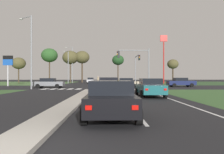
{
  "coord_description": "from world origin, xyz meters",
  "views": [
    {
      "loc": [
        2.19,
        -4.04,
        1.63
      ],
      "look_at": [
        2.89,
        30.11,
        1.66
      ],
      "focal_mm": 33.54,
      "sensor_mm": 36.0,
      "label": 1
    }
  ],
  "objects_px": {
    "street_lamp_third": "(68,65)",
    "treeline_near": "(19,63)",
    "street_lamp_second": "(30,48)",
    "traffic_signal_near_right": "(137,61)",
    "car_beige_fourth": "(125,83)",
    "car_navy_near": "(181,82)",
    "treeline_fifth": "(118,60)",
    "car_black_seventh": "(111,99)",
    "treeline_third": "(70,58)",
    "treeline_sixth": "(173,64)",
    "traffic_signal_far_right": "(137,64)",
    "car_silver_fifth": "(91,80)",
    "car_teal_third": "(150,87)",
    "car_grey_sixth": "(49,83)",
    "fuel_price_totem": "(8,64)",
    "car_red_second": "(109,86)",
    "pedestrian_at_median": "(98,79)",
    "treeline_fourth": "(82,57)",
    "street_lamp_fourth": "(72,63)",
    "fastfood_pole_sign": "(164,49)"
  },
  "relations": [
    {
      "from": "car_beige_fourth",
      "to": "traffic_signal_near_right",
      "type": "distance_m",
      "value": 6.14
    },
    {
      "from": "car_navy_near",
      "to": "traffic_signal_far_right",
      "type": "height_order",
      "value": "traffic_signal_far_right"
    },
    {
      "from": "car_grey_sixth",
      "to": "traffic_signal_near_right",
      "type": "relative_size",
      "value": 0.84
    },
    {
      "from": "treeline_sixth",
      "to": "car_silver_fifth",
      "type": "bearing_deg",
      "value": -163.26
    },
    {
      "from": "car_navy_near",
      "to": "car_teal_third",
      "type": "relative_size",
      "value": 1.02
    },
    {
      "from": "traffic_signal_near_right",
      "to": "street_lamp_third",
      "type": "distance_m",
      "value": 31.05
    },
    {
      "from": "car_beige_fourth",
      "to": "treeline_sixth",
      "type": "height_order",
      "value": "treeline_sixth"
    },
    {
      "from": "car_beige_fourth",
      "to": "treeline_third",
      "type": "height_order",
      "value": "treeline_third"
    },
    {
      "from": "fuel_price_totem",
      "to": "treeline_fifth",
      "type": "xyz_separation_m",
      "value": [
        21.54,
        21.36,
        2.43
      ]
    },
    {
      "from": "car_beige_fourth",
      "to": "treeline_near",
      "type": "distance_m",
      "value": 41.45
    },
    {
      "from": "traffic_signal_near_right",
      "to": "treeline_third",
      "type": "height_order",
      "value": "treeline_third"
    },
    {
      "from": "street_lamp_second",
      "to": "treeline_fourth",
      "type": "height_order",
      "value": "street_lamp_second"
    },
    {
      "from": "street_lamp_third",
      "to": "treeline_near",
      "type": "height_order",
      "value": "street_lamp_third"
    },
    {
      "from": "treeline_fourth",
      "to": "car_grey_sixth",
      "type": "bearing_deg",
      "value": -92.27
    },
    {
      "from": "traffic_signal_near_right",
      "to": "street_lamp_third",
      "type": "xyz_separation_m",
      "value": [
        -14.32,
        27.53,
        1.02
      ]
    },
    {
      "from": "street_lamp_third",
      "to": "treeline_sixth",
      "type": "xyz_separation_m",
      "value": [
        30.23,
        7.96,
        0.8
      ]
    },
    {
      "from": "treeline_near",
      "to": "treeline_fourth",
      "type": "bearing_deg",
      "value": 3.63
    },
    {
      "from": "street_lamp_second",
      "to": "treeline_near",
      "type": "xyz_separation_m",
      "value": [
        -15.64,
        33.17,
        0.09
      ]
    },
    {
      "from": "car_silver_fifth",
      "to": "fastfood_pole_sign",
      "type": "height_order",
      "value": "fastfood_pole_sign"
    },
    {
      "from": "treeline_near",
      "to": "street_lamp_fourth",
      "type": "bearing_deg",
      "value": -1.01
    },
    {
      "from": "treeline_fourth",
      "to": "treeline_third",
      "type": "bearing_deg",
      "value": -168.56
    },
    {
      "from": "car_navy_near",
      "to": "treeline_near",
      "type": "bearing_deg",
      "value": -125.09
    },
    {
      "from": "car_beige_fourth",
      "to": "street_lamp_second",
      "type": "distance_m",
      "value": 14.71
    },
    {
      "from": "car_navy_near",
      "to": "car_black_seventh",
      "type": "xyz_separation_m",
      "value": [
        -12.18,
        -26.44,
        -0.02
      ]
    },
    {
      "from": "traffic_signal_far_right",
      "to": "street_lamp_third",
      "type": "height_order",
      "value": "street_lamp_third"
    },
    {
      "from": "car_red_second",
      "to": "treeline_sixth",
      "type": "bearing_deg",
      "value": 65.81
    },
    {
      "from": "street_lamp_third",
      "to": "street_lamp_fourth",
      "type": "height_order",
      "value": "street_lamp_fourth"
    },
    {
      "from": "car_grey_sixth",
      "to": "traffic_signal_far_right",
      "type": "height_order",
      "value": "traffic_signal_far_right"
    },
    {
      "from": "traffic_signal_far_right",
      "to": "street_lamp_second",
      "type": "bearing_deg",
      "value": -148.0
    },
    {
      "from": "street_lamp_second",
      "to": "car_black_seventh",
      "type": "bearing_deg",
      "value": -62.22
    },
    {
      "from": "street_lamp_fourth",
      "to": "fastfood_pole_sign",
      "type": "xyz_separation_m",
      "value": [
        24.88,
        -8.64,
        3.09
      ]
    },
    {
      "from": "street_lamp_second",
      "to": "treeline_fourth",
      "type": "bearing_deg",
      "value": 85.24
    },
    {
      "from": "street_lamp_second",
      "to": "traffic_signal_near_right",
      "type": "bearing_deg",
      "value": -5.29
    },
    {
      "from": "car_silver_fifth",
      "to": "treeline_sixth",
      "type": "xyz_separation_m",
      "value": [
        24.29,
        7.3,
        4.76
      ]
    },
    {
      "from": "treeline_near",
      "to": "traffic_signal_far_right",
      "type": "bearing_deg",
      "value": -36.22
    },
    {
      "from": "treeline_third",
      "to": "treeline_sixth",
      "type": "bearing_deg",
      "value": 0.92
    },
    {
      "from": "car_navy_near",
      "to": "car_beige_fourth",
      "type": "bearing_deg",
      "value": -77.24
    },
    {
      "from": "traffic_signal_near_right",
      "to": "fuel_price_totem",
      "type": "bearing_deg",
      "value": 152.3
    },
    {
      "from": "car_teal_third",
      "to": "fuel_price_totem",
      "type": "xyz_separation_m",
      "value": [
        -22.09,
        21.84,
        3.34
      ]
    },
    {
      "from": "street_lamp_third",
      "to": "treeline_sixth",
      "type": "bearing_deg",
      "value": 14.76
    },
    {
      "from": "traffic_signal_far_right",
      "to": "fuel_price_totem",
      "type": "height_order",
      "value": "traffic_signal_far_right"
    },
    {
      "from": "treeline_near",
      "to": "treeline_third",
      "type": "height_order",
      "value": "treeline_third"
    },
    {
      "from": "traffic_signal_far_right",
      "to": "car_silver_fifth",
      "type": "bearing_deg",
      "value": 120.56
    },
    {
      "from": "street_lamp_second",
      "to": "treeline_fifth",
      "type": "xyz_separation_m",
      "value": [
        13.56,
        31.78,
        0.96
      ]
    },
    {
      "from": "car_silver_fifth",
      "to": "car_grey_sixth",
      "type": "relative_size",
      "value": 0.92
    },
    {
      "from": "street_lamp_second",
      "to": "treeline_third",
      "type": "xyz_separation_m",
      "value": [
        -0.54,
        33.66,
        1.9
      ]
    },
    {
      "from": "car_grey_sixth",
      "to": "street_lamp_second",
      "type": "distance_m",
      "value": 6.01
    },
    {
      "from": "pedestrian_at_median",
      "to": "fuel_price_totem",
      "type": "xyz_separation_m",
      "value": [
        -16.51,
        -5.18,
        2.94
      ]
    },
    {
      "from": "treeline_near",
      "to": "street_lamp_third",
      "type": "bearing_deg",
      "value": -23.91
    },
    {
      "from": "car_silver_fifth",
      "to": "street_lamp_second",
      "type": "bearing_deg",
      "value": 77.3
    }
  ]
}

